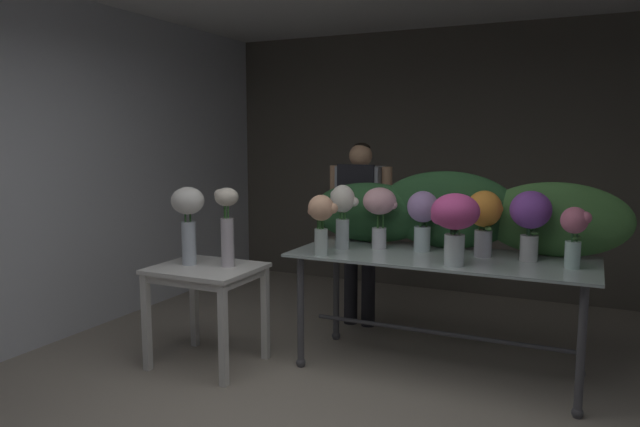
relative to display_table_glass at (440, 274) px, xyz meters
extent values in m
plane|color=#9E9384|center=(-0.44, 0.37, -0.71)|extent=(8.54, 8.54, 0.00)
cube|color=#5B564C|center=(-0.44, 2.31, 0.68)|extent=(5.17, 0.12, 2.78)
cube|color=silver|center=(-3.02, 0.37, 0.68)|extent=(0.12, 4.00, 2.78)
cube|color=#ADBFBD|center=(0.00, 0.00, 0.12)|extent=(2.04, 0.84, 0.02)
cylinder|color=#4C4C51|center=(-0.92, -0.32, -0.30)|extent=(0.05, 0.05, 0.82)
sphere|color=#4C4C51|center=(-0.92, -0.32, -0.68)|extent=(0.07, 0.07, 0.07)
cylinder|color=#4C4C51|center=(0.92, -0.32, -0.30)|extent=(0.05, 0.05, 0.82)
sphere|color=#4C4C51|center=(0.92, -0.32, -0.68)|extent=(0.07, 0.07, 0.07)
cylinder|color=#4C4C51|center=(-0.92, 0.32, -0.30)|extent=(0.05, 0.05, 0.82)
sphere|color=#4C4C51|center=(-0.92, 0.32, -0.68)|extent=(0.07, 0.07, 0.07)
cylinder|color=#4C4C51|center=(0.92, 0.32, -0.30)|extent=(0.05, 0.05, 0.82)
sphere|color=#4C4C51|center=(0.92, 0.32, -0.68)|extent=(0.07, 0.07, 0.07)
cylinder|color=#4C4C51|center=(0.00, 0.00, -0.42)|extent=(1.84, 0.03, 0.03)
cube|color=white|center=(-1.56, -0.57, 0.01)|extent=(0.73, 0.63, 0.03)
cube|color=white|center=(-1.56, -0.57, -0.04)|extent=(0.67, 0.57, 0.06)
cube|color=white|center=(-1.88, -0.84, -0.36)|extent=(0.05, 0.05, 0.70)
cube|color=white|center=(-1.23, -0.84, -0.36)|extent=(0.05, 0.05, 0.70)
cube|color=white|center=(-1.88, -0.29, -0.36)|extent=(0.05, 0.05, 0.70)
cube|color=white|center=(-1.23, -0.29, -0.36)|extent=(0.05, 0.05, 0.70)
cylinder|color=#232328|center=(-0.97, 0.76, -0.28)|extent=(0.12, 0.12, 0.87)
cylinder|color=#232328|center=(-0.81, 0.76, -0.28)|extent=(0.12, 0.12, 0.87)
cube|color=#999EA8|center=(-0.89, 0.76, 0.43)|extent=(0.39, 0.22, 0.54)
cube|color=black|center=(-0.89, 0.65, 0.39)|extent=(0.33, 0.02, 0.66)
cylinder|color=tan|center=(-1.13, 0.76, 0.42)|extent=(0.09, 0.09, 0.55)
cylinder|color=tan|center=(-0.65, 0.76, 0.42)|extent=(0.09, 0.09, 0.55)
sphere|color=tan|center=(-0.89, 0.76, 0.78)|extent=(0.20, 0.20, 0.20)
ellipsoid|color=black|center=(-0.89, 0.78, 0.85)|extent=(0.15, 0.15, 0.09)
ellipsoid|color=#28562D|center=(-0.63, 0.30, 0.36)|extent=(0.96, 0.29, 0.46)
ellipsoid|color=#28562D|center=(-0.03, 0.30, 0.41)|extent=(1.04, 0.24, 0.57)
ellipsoid|color=#477F3D|center=(0.71, 0.30, 0.38)|extent=(0.98, 0.21, 0.51)
cylinder|color=silver|center=(0.15, -0.27, 0.23)|extent=(0.13, 0.13, 0.20)
cylinder|color=#9EBCB2|center=(0.15, -0.27, 0.17)|extent=(0.12, 0.12, 0.08)
cylinder|color=#477F3D|center=(0.18, -0.28, 0.27)|extent=(0.01, 0.01, 0.27)
cylinder|color=#477F3D|center=(0.15, -0.25, 0.27)|extent=(0.01, 0.01, 0.27)
cylinder|color=#477F3D|center=(0.13, -0.26, 0.27)|extent=(0.01, 0.01, 0.27)
cylinder|color=#477F3D|center=(0.15, -0.29, 0.27)|extent=(0.01, 0.01, 0.27)
ellipsoid|color=#E54C9E|center=(0.15, -0.27, 0.48)|extent=(0.31, 0.31, 0.23)
sphere|color=#E54C9E|center=(0.05, -0.26, 0.44)|extent=(0.10, 0.10, 0.10)
ellipsoid|color=#28562D|center=(0.14, -0.26, 0.35)|extent=(0.04, 0.10, 0.03)
cylinder|color=silver|center=(-0.75, -0.33, 0.22)|extent=(0.09, 0.09, 0.18)
cylinder|color=#9EBCB2|center=(-0.75, -0.33, 0.17)|extent=(0.08, 0.08, 0.08)
cylinder|color=#2D6028|center=(-0.74, -0.33, 0.27)|extent=(0.01, 0.01, 0.27)
cylinder|color=#2D6028|center=(-0.76, -0.31, 0.27)|extent=(0.01, 0.01, 0.27)
cylinder|color=#2D6028|center=(-0.78, -0.34, 0.27)|extent=(0.01, 0.01, 0.27)
cylinder|color=#2D6028|center=(-0.75, -0.35, 0.27)|extent=(0.01, 0.01, 0.27)
ellipsoid|color=#F4B78E|center=(-0.75, -0.33, 0.46)|extent=(0.18, 0.18, 0.18)
sphere|color=#F4B78E|center=(-0.83, -0.33, 0.43)|extent=(0.05, 0.05, 0.05)
sphere|color=#F4B78E|center=(-0.67, -0.32, 0.46)|extent=(0.07, 0.07, 0.07)
cylinder|color=silver|center=(-0.16, 0.11, 0.22)|extent=(0.12, 0.12, 0.18)
cylinder|color=#9EBCB2|center=(-0.16, 0.11, 0.17)|extent=(0.11, 0.11, 0.07)
cylinder|color=#2D6028|center=(-0.13, 0.11, 0.26)|extent=(0.01, 0.01, 0.24)
cylinder|color=#2D6028|center=(-0.17, 0.13, 0.26)|extent=(0.01, 0.01, 0.24)
cylinder|color=#2D6028|center=(-0.17, 0.08, 0.26)|extent=(0.01, 0.01, 0.24)
ellipsoid|color=#B28ED1|center=(-0.16, 0.11, 0.45)|extent=(0.22, 0.22, 0.22)
sphere|color=#B28ED1|center=(-0.07, 0.11, 0.42)|extent=(0.08, 0.08, 0.08)
cylinder|color=silver|center=(0.84, -0.05, 0.22)|extent=(0.09, 0.09, 0.17)
cylinder|color=#9EBCB2|center=(0.84, -0.05, 0.17)|extent=(0.09, 0.09, 0.07)
cylinder|color=#28562D|center=(0.86, -0.05, 0.26)|extent=(0.01, 0.01, 0.24)
cylinder|color=#28562D|center=(0.83, -0.03, 0.26)|extent=(0.01, 0.01, 0.24)
cylinder|color=#28562D|center=(0.83, -0.07, 0.26)|extent=(0.01, 0.01, 0.24)
ellipsoid|color=pink|center=(0.84, -0.05, 0.43)|extent=(0.16, 0.16, 0.17)
sphere|color=pink|center=(0.79, -0.02, 0.41)|extent=(0.06, 0.06, 0.06)
sphere|color=pink|center=(0.90, -0.06, 0.45)|extent=(0.08, 0.08, 0.08)
ellipsoid|color=#477F3D|center=(0.86, -0.03, 0.32)|extent=(0.08, 0.11, 0.03)
cylinder|color=silver|center=(0.57, 0.08, 0.22)|extent=(0.12, 0.12, 0.17)
cylinder|color=#9EBCB2|center=(0.57, 0.08, 0.17)|extent=(0.11, 0.11, 0.07)
cylinder|color=#28562D|center=(0.59, 0.08, 0.27)|extent=(0.01, 0.01, 0.26)
cylinder|color=#28562D|center=(0.56, 0.10, 0.27)|extent=(0.01, 0.01, 0.26)
cylinder|color=#28562D|center=(0.55, 0.08, 0.27)|extent=(0.01, 0.01, 0.26)
cylinder|color=#28562D|center=(0.57, 0.06, 0.27)|extent=(0.01, 0.01, 0.26)
ellipsoid|color=purple|center=(0.57, 0.08, 0.47)|extent=(0.27, 0.27, 0.25)
sphere|color=purple|center=(0.64, 0.07, 0.51)|extent=(0.10, 0.10, 0.10)
ellipsoid|color=#477F3D|center=(0.59, 0.08, 0.32)|extent=(0.10, 0.10, 0.03)
cylinder|color=silver|center=(-0.71, -0.05, 0.24)|extent=(0.10, 0.10, 0.22)
cylinder|color=#9EBCB2|center=(-0.71, -0.05, 0.18)|extent=(0.09, 0.09, 0.09)
cylinder|color=#387033|center=(-0.69, -0.05, 0.29)|extent=(0.01, 0.01, 0.30)
cylinder|color=#387033|center=(-0.71, -0.03, 0.29)|extent=(0.01, 0.01, 0.30)
cylinder|color=#387033|center=(-0.73, -0.05, 0.29)|extent=(0.01, 0.01, 0.30)
cylinder|color=#387033|center=(-0.70, -0.08, 0.29)|extent=(0.01, 0.01, 0.30)
ellipsoid|color=white|center=(-0.71, -0.05, 0.50)|extent=(0.18, 0.18, 0.20)
sphere|color=white|center=(-0.78, -0.04, 0.52)|extent=(0.07, 0.07, 0.07)
sphere|color=white|center=(-0.63, -0.03, 0.48)|extent=(0.07, 0.07, 0.07)
cylinder|color=silver|center=(-0.47, 0.07, 0.21)|extent=(0.11, 0.11, 0.15)
cylinder|color=#9EBCB2|center=(-0.47, 0.07, 0.16)|extent=(0.10, 0.10, 0.06)
cylinder|color=#2D6028|center=(-0.44, 0.07, 0.28)|extent=(0.01, 0.01, 0.28)
cylinder|color=#2D6028|center=(-0.48, 0.08, 0.28)|extent=(0.01, 0.01, 0.28)
cylinder|color=#2D6028|center=(-0.48, 0.04, 0.28)|extent=(0.01, 0.01, 0.28)
ellipsoid|color=#EFB2BC|center=(-0.47, 0.07, 0.48)|extent=(0.24, 0.24, 0.20)
sphere|color=#EFB2BC|center=(-0.37, 0.07, 0.46)|extent=(0.07, 0.07, 0.07)
cylinder|color=silver|center=(0.27, 0.09, 0.22)|extent=(0.12, 0.12, 0.18)
cylinder|color=#9EBCB2|center=(0.27, 0.09, 0.17)|extent=(0.11, 0.11, 0.08)
cylinder|color=#387033|center=(0.30, 0.09, 0.26)|extent=(0.01, 0.01, 0.25)
cylinder|color=#387033|center=(0.28, 0.11, 0.26)|extent=(0.01, 0.01, 0.25)
cylinder|color=#387033|center=(0.24, 0.09, 0.26)|extent=(0.01, 0.01, 0.25)
cylinder|color=#387033|center=(0.27, 0.07, 0.26)|extent=(0.01, 0.01, 0.25)
ellipsoid|color=orange|center=(0.27, 0.09, 0.46)|extent=(0.24, 0.24, 0.25)
sphere|color=orange|center=(0.20, 0.10, 0.45)|extent=(0.09, 0.09, 0.09)
sphere|color=orange|center=(0.36, 0.08, 0.46)|extent=(0.07, 0.07, 0.07)
ellipsoid|color=#477F3D|center=(0.31, 0.05, 0.33)|extent=(0.09, 0.11, 0.03)
cylinder|color=silver|center=(-1.70, -0.57, 0.18)|extent=(0.10, 0.10, 0.32)
cylinder|color=#9EBCB2|center=(-1.70, -0.57, 0.09)|extent=(0.10, 0.10, 0.13)
cylinder|color=#2D6028|center=(-1.69, -0.56, 0.23)|extent=(0.01, 0.01, 0.40)
cylinder|color=#2D6028|center=(-1.70, -0.55, 0.23)|extent=(0.01, 0.01, 0.40)
cylinder|color=#2D6028|center=(-1.72, -0.57, 0.23)|extent=(0.01, 0.01, 0.40)
cylinder|color=#2D6028|center=(-1.70, -0.59, 0.23)|extent=(0.01, 0.01, 0.40)
ellipsoid|color=white|center=(-1.70, -0.57, 0.49)|extent=(0.24, 0.24, 0.20)
sphere|color=white|center=(-1.63, -0.55, 0.48)|extent=(0.07, 0.07, 0.07)
cylinder|color=silver|center=(-1.41, -0.50, 0.20)|extent=(0.09, 0.09, 0.35)
cylinder|color=#9EBCB2|center=(-1.41, -0.50, 0.10)|extent=(0.09, 0.09, 0.15)
cylinder|color=#387033|center=(-1.40, -0.51, 0.26)|extent=(0.01, 0.01, 0.45)
cylinder|color=#387033|center=(-1.41, -0.49, 0.26)|extent=(0.01, 0.01, 0.45)
cylinder|color=#387033|center=(-1.43, -0.50, 0.26)|extent=(0.01, 0.01, 0.45)
cylinder|color=#387033|center=(-1.41, -0.52, 0.26)|extent=(0.01, 0.01, 0.45)
ellipsoid|color=silver|center=(-1.41, -0.50, 0.52)|extent=(0.17, 0.17, 0.13)
sphere|color=silver|center=(-1.48, -0.50, 0.54)|extent=(0.07, 0.07, 0.07)
sphere|color=silver|center=(-1.37, -0.51, 0.53)|extent=(0.05, 0.05, 0.05)
camera|label=1|loc=(0.94, -3.95, 0.94)|focal=32.92mm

